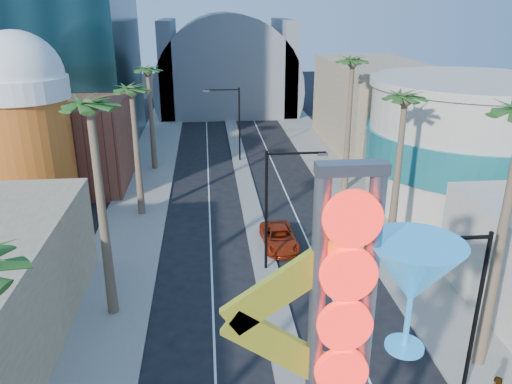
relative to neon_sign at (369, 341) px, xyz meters
name	(u,v)px	position (x,y,z in m)	size (l,w,h in m)	color
sidewalk_west	(143,192)	(-10.32, 32.04, -7.23)	(5.00, 100.00, 0.15)	gray
sidewalk_east	(347,185)	(8.68, 32.04, -7.23)	(5.00, 100.00, 0.15)	gray
median	(244,178)	(-0.82, 35.04, -7.23)	(1.60, 84.00, 0.15)	gray
brick_filler_west	(72,144)	(-16.82, 35.04, -3.31)	(10.00, 10.00, 8.00)	brown
filler_east	(374,106)	(15.18, 45.04, -2.31)	(10.00, 20.00, 10.00)	#9C7E65
beer_mug	(25,122)	(-17.82, 27.04, 0.54)	(7.00, 7.00, 14.50)	#CA651A
turquoise_building	(467,144)	(17.18, 27.04, -2.06)	(16.60, 16.60, 10.60)	#BAAF9E
canopy	(227,84)	(-0.82, 69.04, -3.00)	(22.00, 16.00, 22.00)	slate
neon_sign	(369,341)	(0.00, 0.00, 0.00)	(6.53, 2.60, 12.55)	gray
streetlight_0	(275,200)	(-0.27, 17.04, -2.43)	(3.79, 0.25, 8.00)	black
streetlight_1	(234,117)	(-1.36, 41.04, -2.43)	(3.79, 0.25, 8.00)	black
streetlight_2	(467,304)	(5.91, 5.04, -2.47)	(3.45, 0.25, 8.00)	black
palm_1	(91,122)	(-9.82, 13.04, 3.52)	(2.40, 2.40, 12.70)	brown
palm_2	(132,99)	(-9.82, 27.04, 2.17)	(2.40, 2.40, 11.20)	brown
palm_3	(148,77)	(-9.82, 39.04, 2.17)	(2.40, 2.40, 11.20)	brown
palm_6	(404,109)	(8.18, 19.04, 2.62)	(2.40, 2.40, 11.70)	brown
palm_7	(352,71)	(8.18, 31.04, 3.52)	(2.40, 2.40, 12.70)	brown
red_pickup	(279,237)	(0.52, 20.28, -6.62)	(2.28, 4.94, 1.37)	#97250B
pedestrian_b	(403,246)	(8.37, 17.23, -6.18)	(0.95, 0.74, 1.95)	gray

